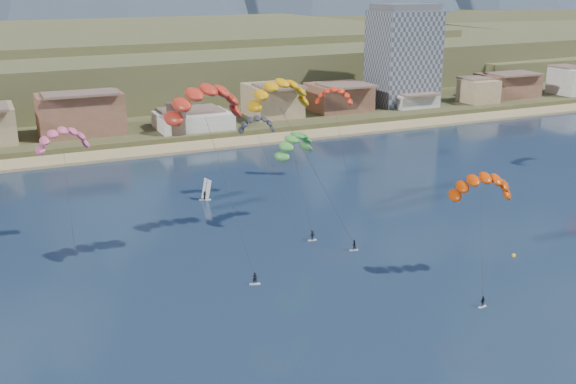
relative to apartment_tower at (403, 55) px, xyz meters
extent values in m
plane|color=black|center=(-85.00, -128.00, -17.82)|extent=(2400.00, 2400.00, 0.00)
cube|color=tan|center=(-85.00, -22.00, -17.57)|extent=(2200.00, 12.00, 0.90)
cube|color=brown|center=(-85.00, 432.00, -17.82)|extent=(2200.00, 900.00, 4.00)
cube|color=brown|center=(-45.00, 92.00, -8.32)|extent=(320.00, 150.00, 15.00)
cube|color=gray|center=(0.00, 0.00, -0.82)|extent=(20.00, 16.00, 30.00)
cube|color=#59595E|center=(0.00, 0.00, 15.18)|extent=(18.00, 14.40, 2.00)
cylinder|color=#47382D|center=(-80.00, -14.00, -11.82)|extent=(5.20, 5.20, 8.00)
cylinder|color=#47382D|center=(-80.00, -14.00, -7.52)|extent=(5.82, 5.82, 0.60)
cube|color=silver|center=(-94.29, -104.98, -17.77)|extent=(1.61, 0.90, 0.10)
imported|color=black|center=(-94.29, -104.98, -16.83)|extent=(0.75, 0.60, 1.77)
cylinder|color=#262626|center=(-95.76, -99.41, -6.10)|extent=(0.05, 0.05, 24.10)
cube|color=silver|center=(-75.15, -99.82, -17.77)|extent=(1.51, 0.68, 0.10)
imported|color=black|center=(-75.15, -99.82, -16.88)|extent=(0.91, 0.77, 1.68)
cylinder|color=#262626|center=(-78.83, -93.53, -6.42)|extent=(0.05, 0.05, 25.29)
cube|color=silver|center=(-69.41, -124.00, -17.78)|extent=(1.31, 0.51, 0.09)
imported|color=black|center=(-69.41, -124.00, -17.00)|extent=(0.89, 0.44, 1.47)
cylinder|color=#262626|center=(-66.47, -119.53, -11.46)|extent=(0.05, 0.05, 15.24)
cube|color=silver|center=(-79.29, -93.20, -17.77)|extent=(1.51, 0.61, 0.10)
imported|color=black|center=(-79.29, -93.20, -16.88)|extent=(1.16, 0.75, 1.69)
cylinder|color=#262626|center=(-78.88, -88.77, -10.98)|extent=(0.05, 0.05, 14.57)
cylinder|color=#262626|center=(-115.63, -81.53, -9.81)|extent=(0.04, 0.04, 17.38)
cylinder|color=#262626|center=(-78.06, -70.03, -11.24)|extent=(0.04, 0.04, 14.89)
cylinder|color=#262626|center=(-58.16, -64.80, -9.60)|extent=(0.04, 0.04, 17.74)
cube|color=silver|center=(-88.92, -65.22, -17.76)|extent=(2.44, 1.49, 0.12)
imported|color=black|center=(-88.92, -65.22, -16.86)|extent=(0.96, 0.80, 1.69)
cube|color=white|center=(-88.53, -65.22, -15.65)|extent=(1.78, 2.70, 4.03)
sphere|color=yellow|center=(-53.55, -112.40, -17.70)|extent=(0.68, 0.68, 0.68)
camera|label=1|loc=(-126.50, -186.85, 23.74)|focal=42.19mm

